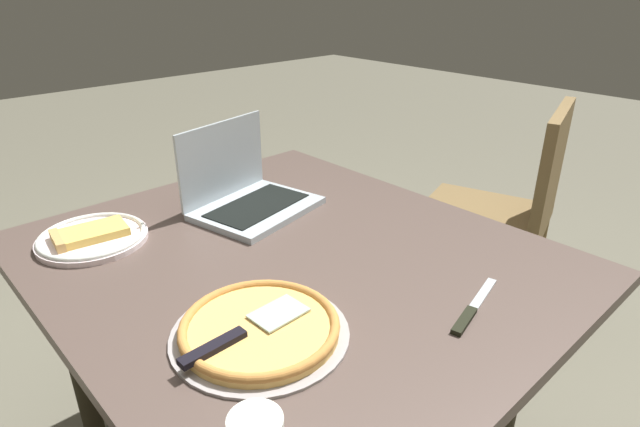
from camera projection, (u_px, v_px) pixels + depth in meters
name	position (u px, v px, depth m)	size (l,w,h in m)	color
dining_table	(291.00, 280.00, 1.26)	(1.20, 1.04, 0.71)	brown
laptop	(246.00, 193.00, 1.45)	(0.31, 0.36, 0.24)	#ACB9C1
pizza_plate	(91.00, 237.00, 1.28)	(0.26, 0.26, 0.04)	white
pizza_tray	(260.00, 328.00, 0.95)	(0.33, 0.33, 0.03)	#A39D9D
table_knife	(471.00, 310.00, 1.02)	(0.07, 0.22, 0.01)	silver
chair_near	(506.00, 207.00, 1.92)	(0.57, 0.57, 0.91)	brown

